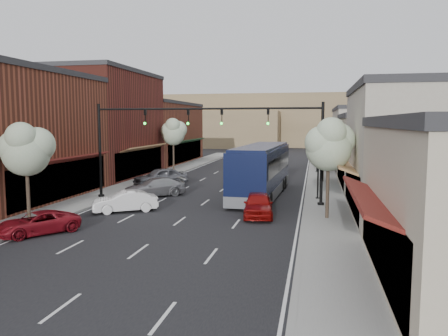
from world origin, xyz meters
The scene contains 27 objects.
ground centered at (0.00, 0.00, 0.00)m, with size 160.00×160.00×0.00m, color black.
sidewalk_left centered at (-8.40, 18.50, 0.07)m, with size 2.80×73.00×0.15m, color gray.
sidewalk_right centered at (8.40, 18.50, 0.07)m, with size 2.80×73.00×0.15m, color gray.
curb_left centered at (-7.00, 18.50, 0.07)m, with size 0.25×73.00×0.17m, color gray.
curb_right centered at (7.00, 18.50, 0.07)m, with size 0.25×73.00×0.17m, color gray.
bldg_left_midnear centered at (-14.23, 6.00, 4.66)m, with size 10.14×14.10×9.40m.
bldg_left_midfar centered at (-14.24, 20.00, 5.40)m, with size 10.14×14.10×10.90m.
bldg_left_far centered at (-14.22, 36.00, 4.16)m, with size 10.14×18.10×8.40m.
bldg_right_midnear centered at (13.72, 6.00, 3.91)m, with size 9.14×12.10×7.90m.
bldg_right_midfar centered at (13.70, 18.00, 3.17)m, with size 9.14×12.10×6.40m.
bldg_right_far centered at (13.71, 32.00, 3.66)m, with size 9.14×16.10×7.40m.
hill_far centered at (0.00, 90.00, 6.00)m, with size 120.00×30.00×12.00m, color #7A6647.
hill_near centered at (-25.00, 78.00, 4.00)m, with size 50.00×20.00×8.00m, color #7A6647.
signal_mast_right centered at (5.62, 8.00, 4.62)m, with size 8.22×0.46×7.00m.
signal_mast_left centered at (-5.62, 8.00, 4.62)m, with size 8.22×0.46×7.00m.
tree_right_near centered at (8.35, 3.94, 4.45)m, with size 2.85×2.65×5.95m.
tree_right_far centered at (8.35, 19.94, 3.99)m, with size 2.85×2.65×5.43m.
tree_left_near centered at (-8.25, -0.06, 4.22)m, with size 2.85×2.65×5.69m.
tree_left_far centered at (-8.25, 25.94, 4.60)m, with size 2.85×2.65×6.13m.
lamp_post_near centered at (7.80, 10.50, 3.01)m, with size 0.44×0.44×4.44m.
lamp_post_far centered at (7.80, 28.00, 3.01)m, with size 0.44×0.44×4.44m.
coach_bus centered at (3.57, 11.52, 2.03)m, with size 3.37×12.91×3.91m.
red_hatchback centered at (4.25, 4.25, 0.73)m, with size 1.72×4.27×1.46m, color maroon.
parked_car_a centered at (-6.20, -2.22, 0.57)m, with size 1.89×4.09×1.14m, color maroon.
parked_car_b centered at (-4.20, 3.85, 0.66)m, with size 1.41×4.04×1.33m, color white.
parked_car_c centered at (-4.48, 9.79, 0.69)m, with size 1.94×4.78×1.39m, color gray.
parked_car_d centered at (-5.83, 14.85, 0.82)m, with size 1.94×4.83×1.65m, color #585960.
Camera 1 is at (7.52, -21.58, 5.69)m, focal length 35.00 mm.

